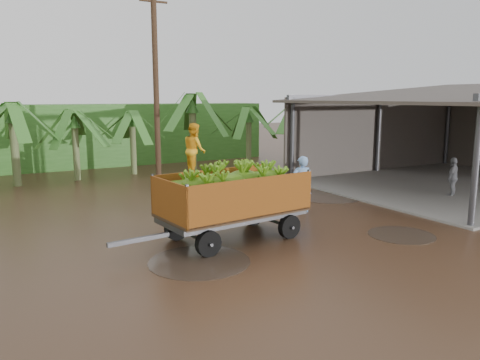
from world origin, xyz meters
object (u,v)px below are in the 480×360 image
Objects in this scene: man_blue at (302,184)px; man_grey at (453,177)px; utility_pole at (156,89)px; banana_trailer at (232,196)px.

man_blue is 6.91m from man_grey.
man_grey is at bearing -37.76° from utility_pole.
man_grey is 0.19× the size of utility_pole.
banana_trailer is 4.04m from man_blue.
man_blue reaches higher than man_grey.
banana_trailer is at bearing -16.57° from man_grey.
utility_pole is at bearing 79.04° from banana_trailer.
utility_pole is at bearing -57.36° from man_grey.
banana_trailer is 8.69m from utility_pole.
man_blue is at bearing 18.35° from banana_trailer.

